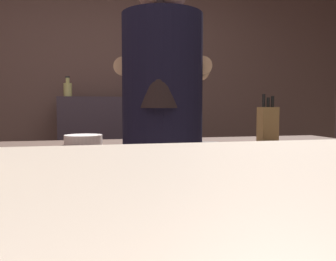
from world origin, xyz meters
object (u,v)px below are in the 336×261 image
bartender (162,135)px  mixing_bowl (83,140)px  knife_block (268,124)px  bottle_olive_oil (132,87)px  chefs_knife (197,143)px  bottle_soy (68,89)px

bartender → mixing_bowl: size_ratio=8.70×
knife_block → mixing_bowl: size_ratio=1.39×
mixing_bowl → bottle_olive_oil: bottle_olive_oil is taller
mixing_bowl → chefs_knife: size_ratio=0.83×
chefs_knife → bottle_olive_oil: (-0.18, 1.36, 0.38)m
knife_block → bottle_soy: bottle_soy is taller
knife_block → bartender: bearing=-150.8°
knife_block → chefs_knife: bearing=178.5°
chefs_knife → mixing_bowl: bearing=-167.4°
bartender → mixing_bowl: bearing=53.7°
chefs_knife → bottle_soy: (-0.75, 1.36, 0.35)m
mixing_bowl → bottle_soy: bottle_soy is taller
knife_block → bottle_olive_oil: bearing=113.9°
mixing_bowl → bottle_soy: 1.37m
bartender → knife_block: (0.71, 0.39, 0.02)m
knife_block → bottle_olive_oil: size_ratio=1.14×
knife_block → bottle_soy: bearing=130.5°
bottle_olive_oil → chefs_knife: bearing=-82.5°
chefs_knife → bottle_olive_oil: bearing=113.7°
chefs_knife → knife_block: bearing=14.7°
bartender → bottle_olive_oil: size_ratio=7.17×
bartender → chefs_knife: size_ratio=7.19×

